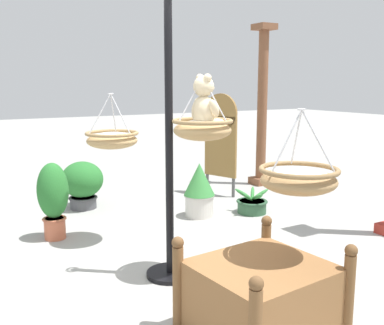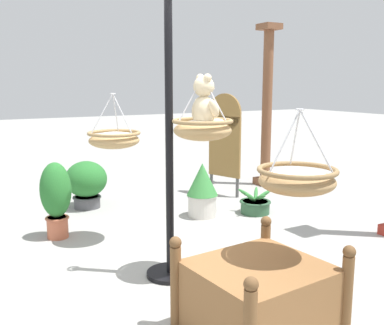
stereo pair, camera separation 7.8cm
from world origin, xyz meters
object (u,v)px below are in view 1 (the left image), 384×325
(greenhouse_pillar_right, at_px, (262,109))
(hanging_basket_with_teddy, at_px, (202,128))
(potted_plant_flowering_red, at_px, (199,189))
(potted_plant_conical_shrub, at_px, (252,205))
(potted_plant_trailing_ivy, at_px, (82,183))
(display_sign_board, at_px, (221,136))
(display_pole_central, at_px, (170,194))
(wooden_planter_box, at_px, (261,296))
(hanging_basket_right_low, at_px, (299,179))
(hanging_basket_left_high, at_px, (112,139))
(teddy_bear, at_px, (205,105))
(potted_plant_tall_leafy, at_px, (53,197))

(greenhouse_pillar_right, bearing_deg, hanging_basket_with_teddy, -46.14)
(potted_plant_flowering_red, relative_size, potted_plant_conical_shrub, 1.45)
(potted_plant_trailing_ivy, bearing_deg, display_sign_board, 81.81)
(display_pole_central, distance_m, display_sign_board, 3.13)
(display_pole_central, bearing_deg, display_sign_board, 138.15)
(wooden_planter_box, xyz_separation_m, potted_plant_flowering_red, (-2.64, 1.07, 0.09))
(display_pole_central, bearing_deg, hanging_basket_with_teddy, 59.04)
(wooden_planter_box, bearing_deg, potted_plant_flowering_red, 157.97)
(hanging_basket_right_low, relative_size, potted_plant_conical_shrub, 1.20)
(hanging_basket_left_high, xyz_separation_m, wooden_planter_box, (2.26, 0.25, -0.88))
(hanging_basket_right_low, height_order, greenhouse_pillar_right, greenhouse_pillar_right)
(hanging_basket_left_high, xyz_separation_m, display_sign_board, (-1.23, 2.21, -0.22))
(teddy_bear, bearing_deg, potted_plant_flowering_red, 150.54)
(potted_plant_trailing_ivy, bearing_deg, hanging_basket_left_high, -3.40)
(hanging_basket_with_teddy, height_order, potted_plant_flowering_red, hanging_basket_with_teddy)
(wooden_planter_box, height_order, display_sign_board, display_sign_board)
(hanging_basket_right_low, distance_m, potted_plant_tall_leafy, 3.00)
(potted_plant_flowering_red, distance_m, display_sign_board, 1.36)
(potted_plant_trailing_ivy, bearing_deg, hanging_basket_with_teddy, 5.95)
(display_pole_central, distance_m, teddy_bear, 0.85)
(hanging_basket_right_low, xyz_separation_m, display_sign_board, (-3.49, 1.65, -0.14))
(wooden_planter_box, xyz_separation_m, potted_plant_conical_shrub, (-2.42, 1.78, -0.16))
(hanging_basket_with_teddy, distance_m, potted_plant_flowering_red, 2.12)
(hanging_basket_with_teddy, xyz_separation_m, teddy_bear, (0.00, 0.02, 0.20))
(teddy_bear, xyz_separation_m, potted_plant_tall_leafy, (-1.70, -0.96, -1.08))
(hanging_basket_with_teddy, bearing_deg, display_pole_central, -120.96)
(teddy_bear, height_order, display_sign_board, teddy_bear)
(hanging_basket_right_low, height_order, potted_plant_flowering_red, hanging_basket_right_low)
(display_pole_central, height_order, teddy_bear, display_pole_central)
(potted_plant_flowering_red, distance_m, potted_plant_trailing_ivy, 1.69)
(greenhouse_pillar_right, height_order, potted_plant_tall_leafy, greenhouse_pillar_right)
(potted_plant_conical_shrub, relative_size, display_sign_board, 0.31)
(potted_plant_tall_leafy, xyz_separation_m, potted_plant_trailing_ivy, (-1.08, 0.64, -0.12))
(potted_plant_flowering_red, height_order, display_sign_board, display_sign_board)
(hanging_basket_with_teddy, xyz_separation_m, greenhouse_pillar_right, (-2.74, 2.86, -0.05))
(teddy_bear, relative_size, hanging_basket_left_high, 0.78)
(display_pole_central, bearing_deg, greenhouse_pillar_right, 129.87)
(hanging_basket_left_high, height_order, display_sign_board, hanging_basket_left_high)
(hanging_basket_right_low, distance_m, wooden_planter_box, 0.87)
(display_pole_central, height_order, hanging_basket_with_teddy, display_pole_central)
(display_pole_central, relative_size, hanging_basket_with_teddy, 4.50)
(potted_plant_conical_shrub, height_order, potted_plant_trailing_ivy, potted_plant_trailing_ivy)
(teddy_bear, distance_m, hanging_basket_right_low, 1.14)
(potted_plant_tall_leafy, distance_m, potted_plant_conical_shrub, 2.62)
(wooden_planter_box, xyz_separation_m, potted_plant_tall_leafy, (-2.72, -0.80, 0.21))
(hanging_basket_right_low, bearing_deg, display_sign_board, 154.67)
(teddy_bear, height_order, potted_plant_tall_leafy, teddy_bear)
(teddy_bear, xyz_separation_m, potted_plant_conical_shrub, (-1.40, 1.62, -1.45))
(hanging_basket_right_low, height_order, potted_plant_conical_shrub, hanging_basket_right_low)
(wooden_planter_box, bearing_deg, display_pole_central, -174.12)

